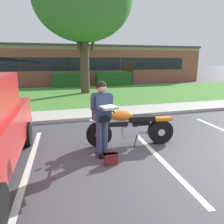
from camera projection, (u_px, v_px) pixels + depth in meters
ground_plane at (151, 155)px, 5.01m from camera, size 140.00×140.00×0.00m
curb_strip at (110, 117)px, 8.18m from camera, size 60.00×0.20×0.12m
concrete_walk at (105, 112)px, 8.97m from camera, size 60.00×1.50×0.08m
grass_lawn at (85, 94)px, 13.64m from camera, size 60.00×8.49×0.06m
stall_stripe_0 at (29, 166)px, 4.46m from camera, size 0.41×4.40×0.01m
stall_stripe_1 at (152, 151)px, 5.23m from camera, size 0.41×4.40×0.01m
motorcycle at (134, 127)px, 5.53m from camera, size 2.24×0.82×1.18m
rider_person at (102, 113)px, 4.70m from camera, size 0.53×0.63×1.70m
handbag at (111, 158)px, 4.54m from camera, size 0.28×0.13×0.36m
hedge_left at (68, 79)px, 17.28m from camera, size 2.43×0.90×1.24m
hedge_center_left at (113, 78)px, 18.32m from camera, size 2.94×0.90×1.24m
brick_building at (68, 64)px, 22.86m from camera, size 25.28×9.40×3.46m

